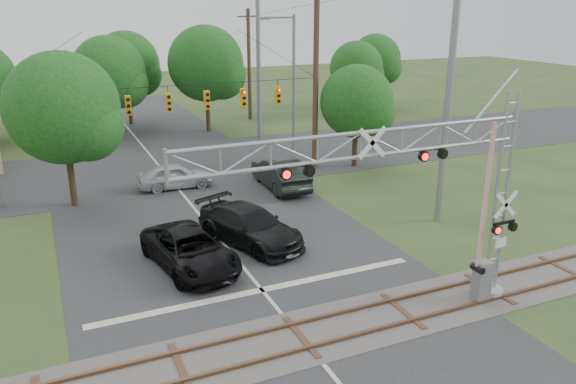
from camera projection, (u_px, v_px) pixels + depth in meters
name	position (u px, v px, depth m)	size (l,w,h in m)	color
ground	(330.00, 373.00, 16.66)	(160.00, 160.00, 0.00)	#2C421E
road_main	(225.00, 246.00, 25.32)	(14.00, 90.00, 0.02)	#2A2A2D
road_cross	(160.00, 168.00, 37.43)	(90.00, 12.00, 0.02)	#2A2A2D
railroad_track	(301.00, 337.00, 18.39)	(90.00, 3.20, 0.17)	#4E4743
crossing_gantry	(421.00, 187.00, 18.13)	(12.29, 0.98, 7.68)	gray
traffic_signal_span	(183.00, 91.00, 32.53)	(19.34, 0.36, 11.50)	gray
pickup_black	(190.00, 250.00, 23.09)	(2.58, 5.59, 1.55)	black
car_dark	(250.00, 226.00, 25.45)	(2.34, 5.75, 1.67)	black
sedan_silver	(175.00, 176.00, 33.13)	(1.76, 4.37, 1.49)	#A8AAB0
suv_dark	(280.00, 173.00, 33.13)	(1.90, 5.45, 1.80)	black
streetlight	(291.00, 77.00, 39.70)	(2.59, 0.27, 9.72)	gray
utility_poles	(185.00, 78.00, 34.88)	(25.47, 28.89, 12.98)	#462E20
treeline	(122.00, 76.00, 43.35)	(58.07, 26.64, 8.81)	#352418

